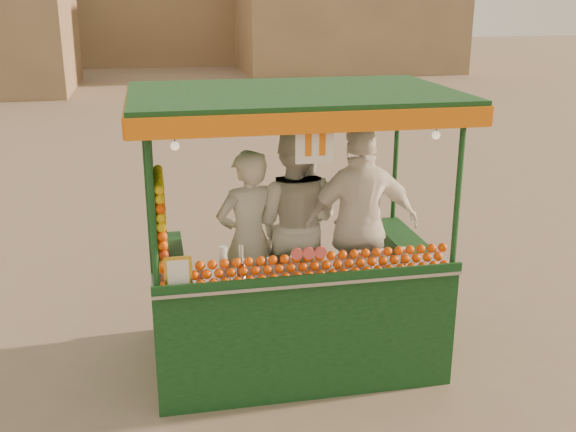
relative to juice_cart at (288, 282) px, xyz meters
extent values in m
plane|color=#745E53|center=(0.32, -0.03, -0.80)|extent=(90.00, 90.00, 0.00)
cube|color=#927653|center=(7.32, 23.97, 1.70)|extent=(9.00, 6.00, 5.00)
cube|color=black|center=(0.07, 0.12, -0.65)|extent=(2.47, 1.52, 0.28)
cylinder|color=black|center=(-0.79, 0.12, -0.62)|extent=(0.34, 0.09, 0.34)
cylinder|color=black|center=(0.92, 0.12, -0.62)|extent=(0.34, 0.09, 0.34)
cube|color=black|center=(0.07, -0.49, -0.13)|extent=(2.47, 0.28, 0.76)
cube|color=black|center=(-1.02, 0.22, -0.13)|extent=(0.28, 1.23, 0.76)
cube|color=black|center=(1.16, 0.22, -0.13)|extent=(0.28, 1.23, 0.76)
cube|color=#B2B2B7|center=(0.07, -0.47, 0.26)|extent=(2.47, 0.44, 0.03)
cylinder|color=black|center=(-1.12, -0.59, 0.91)|extent=(0.05, 0.05, 1.33)
cylinder|color=black|center=(1.26, -0.59, 0.91)|extent=(0.05, 0.05, 1.33)
cylinder|color=black|center=(-1.12, 0.84, 0.91)|extent=(0.05, 0.05, 1.33)
cylinder|color=black|center=(1.26, 0.84, 0.91)|extent=(0.05, 0.05, 1.33)
cube|color=black|center=(0.07, 0.12, 1.62)|extent=(2.66, 1.71, 0.08)
cube|color=orange|center=(0.07, -0.73, 1.54)|extent=(2.66, 0.04, 0.15)
cube|color=orange|center=(0.07, 0.98, 1.54)|extent=(2.66, 0.04, 0.15)
cube|color=orange|center=(-1.26, 0.12, 1.54)|extent=(0.04, 1.71, 0.15)
cube|color=orange|center=(1.40, 0.12, 1.54)|extent=(0.04, 1.71, 0.15)
cylinder|color=#DE4843|center=(0.05, -0.59, 0.50)|extent=(0.09, 0.02, 0.09)
cube|color=gold|center=(-0.96, -0.59, 0.41)|extent=(0.21, 0.02, 0.27)
cube|color=white|center=(0.07, -0.66, 1.37)|extent=(0.28, 0.01, 0.28)
sphere|color=#FFE5B2|center=(-0.93, -0.52, 1.37)|extent=(0.07, 0.07, 0.07)
sphere|color=#FFE5B2|center=(1.07, -0.52, 1.37)|extent=(0.07, 0.07, 0.07)
imported|color=silver|center=(-0.30, 0.27, 0.32)|extent=(0.69, 0.56, 1.65)
imported|color=beige|center=(0.14, 0.38, 0.41)|extent=(1.11, 1.01, 1.84)
imported|color=white|center=(0.70, 0.16, 0.42)|extent=(1.09, 0.47, 1.86)
camera|label=1|loc=(-1.07, -5.36, 2.41)|focal=42.30mm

